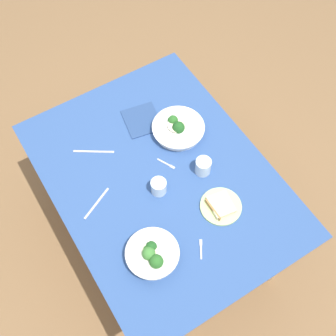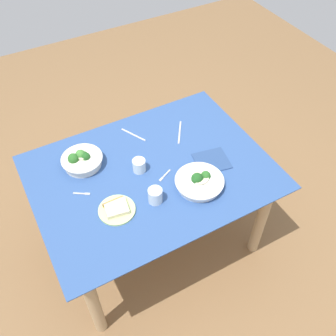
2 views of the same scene
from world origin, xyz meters
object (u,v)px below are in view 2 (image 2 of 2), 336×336
object	(u,v)px
water_glass_side	(155,196)
napkin_folded_upper	(212,161)
broccoli_bowl_near	(82,160)
water_glass_center	(139,165)
fork_by_far_bowl	(164,176)
table_knife_right	(133,135)
table_knife_left	(180,132)
bread_side_plate	(117,209)
broccoli_bowl_far	(199,182)
fork_by_near_bowl	(82,194)

from	to	relation	value
water_glass_side	napkin_folded_upper	distance (m)	0.44
broccoli_bowl_near	water_glass_center	xyz separation A→B (m)	(-0.27, 0.20, 0.00)
fork_by_far_bowl	table_knife_right	world-z (taller)	same
water_glass_center	table_knife_left	distance (m)	0.40
broccoli_bowl_near	table_knife_left	distance (m)	0.64
table_knife_left	napkin_folded_upper	world-z (taller)	napkin_folded_upper
bread_side_plate	napkin_folded_upper	xyz separation A→B (m)	(-0.64, -0.06, -0.01)
water_glass_center	table_knife_right	distance (m)	0.31
bread_side_plate	water_glass_side	size ratio (longest dim) A/B	2.27
broccoli_bowl_far	fork_by_far_bowl	xyz separation A→B (m)	(0.14, -0.15, -0.03)
table_knife_left	napkin_folded_upper	xyz separation A→B (m)	(-0.04, 0.31, 0.00)
water_glass_center	water_glass_side	bearing A→B (deg)	85.09
water_glass_center	table_knife_right	world-z (taller)	water_glass_center
table_knife_left	broccoli_bowl_near	bearing A→B (deg)	-59.44
water_glass_center	napkin_folded_upper	xyz separation A→B (m)	(-0.41, 0.14, -0.04)
bread_side_plate	table_knife_left	distance (m)	0.70
bread_side_plate	table_knife_left	world-z (taller)	bread_side_plate
table_knife_right	water_glass_side	bearing A→B (deg)	-38.95
bread_side_plate	water_glass_side	xyz separation A→B (m)	(-0.21, 0.04, 0.03)
fork_by_far_bowl	napkin_folded_upper	distance (m)	0.30
fork_by_far_bowl	fork_by_near_bowl	distance (m)	0.47
water_glass_center	fork_by_far_bowl	world-z (taller)	water_glass_center
fork_by_near_bowl	broccoli_bowl_far	bearing A→B (deg)	9.08
fork_by_far_bowl	water_glass_side	bearing A→B (deg)	19.93
broccoli_bowl_near	bread_side_plate	size ratio (longest dim) A/B	1.21
fork_by_near_bowl	napkin_folded_upper	xyz separation A→B (m)	(-0.76, 0.13, 0.00)
water_glass_center	napkin_folded_upper	distance (m)	0.43
broccoli_bowl_near	table_knife_left	xyz separation A→B (m)	(-0.64, 0.03, -0.04)
broccoli_bowl_near	bread_side_plate	xyz separation A→B (m)	(-0.04, 0.40, -0.02)
broccoli_bowl_near	table_knife_left	bearing A→B (deg)	177.23
bread_side_plate	fork_by_near_bowl	world-z (taller)	bread_side_plate
table_knife_left	broccoli_bowl_far	bearing A→B (deg)	17.55
broccoli_bowl_near	fork_by_far_bowl	world-z (taller)	broccoli_bowl_near
fork_by_near_bowl	water_glass_center	bearing A→B (deg)	33.75
water_glass_center	broccoli_bowl_far	bearing A→B (deg)	132.59
broccoli_bowl_near	table_knife_left	size ratio (longest dim) A/B	1.15
bread_side_plate	water_glass_side	world-z (taller)	water_glass_side
water_glass_center	fork_by_near_bowl	distance (m)	0.35
water_glass_side	table_knife_right	xyz separation A→B (m)	(-0.12, -0.53, -0.04)
fork_by_far_bowl	napkin_folded_upper	bearing A→B (deg)	147.84
table_knife_left	table_knife_right	bearing A→B (deg)	-80.89
napkin_folded_upper	bread_side_plate	bearing A→B (deg)	5.40
broccoli_bowl_far	table_knife_left	xyz separation A→B (m)	(-0.12, -0.43, -0.03)
fork_by_far_bowl	fork_by_near_bowl	bearing A→B (deg)	-38.87
broccoli_bowl_near	table_knife_right	world-z (taller)	broccoli_bowl_near
broccoli_bowl_far	fork_by_far_bowl	distance (m)	0.21
broccoli_bowl_near	water_glass_side	xyz separation A→B (m)	(-0.25, 0.44, 0.01)
table_knife_right	napkin_folded_upper	world-z (taller)	napkin_folded_upper
broccoli_bowl_near	fork_by_far_bowl	size ratio (longest dim) A/B	2.49
fork_by_far_bowl	table_knife_right	bearing A→B (deg)	-115.04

